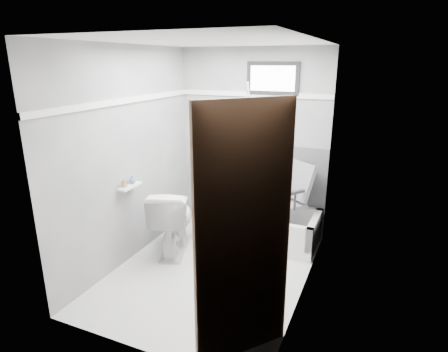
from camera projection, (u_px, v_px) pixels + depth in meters
The scene contains 19 objects.
floor at pixel (212, 271), 4.15m from camera, with size 2.60×2.60×0.00m, color white.
ceiling at pixel (209, 41), 3.44m from camera, with size 2.60×2.60×0.00m, color silver.
wall_back at pixel (252, 142), 4.93m from camera, with size 2.00×0.02×2.40m, color slate.
wall_front at pixel (132, 212), 2.65m from camera, with size 2.00×0.02×2.40m, color slate.
wall_left at pixel (129, 157), 4.17m from camera, with size 0.02×2.60×2.40m, color slate.
wall_right at pixel (309, 178), 3.41m from camera, with size 0.02×2.60×2.40m, color slate.
bathtub at pixel (258, 224), 4.81m from camera, with size 1.50×0.70×0.42m, color white, non-canonical shape.
office_chair at pixel (282, 199), 4.64m from camera, with size 0.53×0.53×0.92m, color slate, non-canonical shape.
toilet at pixel (173, 220), 4.47m from camera, with size 0.46×0.82×0.80m, color white.
door at pixel (264, 264), 2.36m from camera, with size 0.78×0.78×2.00m, color #51361E, non-canonical shape.
window at pixel (273, 78), 4.58m from camera, with size 0.66×0.04×0.40m, color black, non-canonical shape.
backerboard at pixel (269, 173), 4.95m from camera, with size 1.50×0.02×0.78m, color #4C4C4F.
trim_back at pixel (253, 94), 4.74m from camera, with size 2.00×0.02×0.06m, color white.
trim_left at pixel (126, 101), 3.98m from camera, with size 0.02×2.60×0.06m, color white.
pole at pixel (253, 158), 4.73m from camera, with size 0.02×0.02×1.95m, color silver.
shelf at pixel (130, 186), 4.13m from camera, with size 0.10×0.32×0.03m, color white.
soap_bottle_a at pixel (124, 183), 4.04m from camera, with size 0.05×0.05×0.10m, color #97794B.
soap_bottle_b at pixel (132, 180), 4.17m from camera, with size 0.07×0.07×0.09m, color slate.
faucet at pixel (237, 187), 5.17m from camera, with size 0.26×0.10×0.16m, color silver, non-canonical shape.
Camera 1 is at (1.57, -3.30, 2.23)m, focal length 30.00 mm.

